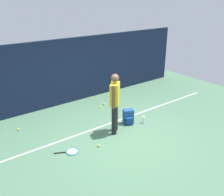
{
  "coord_description": "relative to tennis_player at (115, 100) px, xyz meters",
  "views": [
    {
      "loc": [
        -3.87,
        -4.71,
        3.62
      ],
      "look_at": [
        0.0,
        0.4,
        1.0
      ],
      "focal_mm": 40.95,
      "sensor_mm": 36.0,
      "label": 1
    }
  ],
  "objects": [
    {
      "name": "tennis_ball_far_left",
      "position": [
        -0.8,
        -0.37,
        -0.93
      ],
      "size": [
        0.07,
        0.07,
        0.07
      ],
      "primitive_type": "sphere",
      "color": "#CCE033",
      "rests_on": "ground"
    },
    {
      "name": "water_bottle",
      "position": [
        1.01,
        -0.11,
        -0.86
      ],
      "size": [
        0.07,
        0.07,
        0.21
      ],
      "primitive_type": "cylinder",
      "color": "white",
      "rests_on": "ground"
    },
    {
      "name": "tennis_racket",
      "position": [
        -1.48,
        -0.15,
        -0.95
      ],
      "size": [
        0.63,
        0.43,
        0.03
      ],
      "rotation": [
        0.0,
        0.0,
        5.82
      ],
      "color": "black",
      "rests_on": "ground"
    },
    {
      "name": "back_fence",
      "position": [
        -0.02,
        2.71,
        0.17
      ],
      "size": [
        10.0,
        0.1,
        2.27
      ],
      "primitive_type": "cube",
      "color": "#141E38",
      "rests_on": "ground"
    },
    {
      "name": "tennis_ball_near_player",
      "position": [
        0.85,
        1.72,
        -0.93
      ],
      "size": [
        0.07,
        0.07,
        0.07
      ],
      "primitive_type": "sphere",
      "color": "#CCE033",
      "rests_on": "ground"
    },
    {
      "name": "tennis_ball_by_fence",
      "position": [
        0.58,
        1.59,
        -0.93
      ],
      "size": [
        0.07,
        0.07,
        0.07
      ],
      "primitive_type": "sphere",
      "color": "#CCE033",
      "rests_on": "ground"
    },
    {
      "name": "court_line",
      "position": [
        -0.02,
        0.48,
        -0.96
      ],
      "size": [
        9.0,
        0.05,
        0.0
      ],
      "primitive_type": "cube",
      "color": "white",
      "rests_on": "ground"
    },
    {
      "name": "ground_plane",
      "position": [
        -0.02,
        -0.29,
        -0.97
      ],
      "size": [
        12.0,
        12.0,
        0.0
      ],
      "primitive_type": "plane",
      "color": "#4C7556"
    },
    {
      "name": "backpack",
      "position": [
        0.64,
        0.15,
        -0.76
      ],
      "size": [
        0.35,
        0.36,
        0.44
      ],
      "rotation": [
        0.0,
        0.0,
        5.89
      ],
      "color": "#1E478C",
      "rests_on": "ground"
    },
    {
      "name": "tennis_player",
      "position": [
        0.0,
        0.0,
        0.0
      ],
      "size": [
        0.44,
        0.43,
        1.7
      ],
      "rotation": [
        0.0,
        0.0,
        -2.39
      ],
      "color": "black",
      "rests_on": "ground"
    },
    {
      "name": "tennis_ball_mid_court",
      "position": [
        -2.15,
        1.72,
        -0.93
      ],
      "size": [
        0.07,
        0.07,
        0.07
      ],
      "primitive_type": "sphere",
      "color": "#CCE033",
      "rests_on": "ground"
    }
  ]
}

